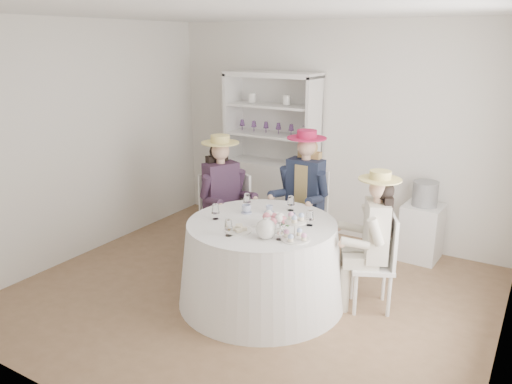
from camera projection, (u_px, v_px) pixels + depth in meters
The scene contains 22 objects.
ground at pixel (251, 293), 5.05m from camera, with size 4.50×4.50×0.00m, color brown.
ceiling at pixel (250, 11), 4.26m from camera, with size 4.50×4.50×0.00m, color white.
wall_back at pixel (333, 132), 6.30m from camera, with size 4.50×4.50×0.00m, color silver.
wall_front at pixel (78, 231), 3.02m from camera, with size 4.50×4.50×0.00m, color silver.
wall_left at pixel (85, 140), 5.77m from camera, with size 4.50×4.50×0.00m, color silver.
tea_table at pixel (262, 262), 4.82m from camera, with size 1.62×1.62×0.81m.
hutch at pixel (272, 175), 6.65m from camera, with size 1.36×0.81×2.08m.
side_table at pixel (421, 232), 5.77m from camera, with size 0.42×0.42×0.65m, color silver.
hatbox at pixel (425, 194), 5.64m from camera, with size 0.28×0.28×0.28m, color black.
guest_left at pixel (222, 192), 5.59m from camera, with size 0.62×0.56×1.47m.
guest_mid at pixel (304, 189), 5.56m from camera, with size 0.55×0.58×1.53m.
guest_right at pixel (373, 233), 4.58m from camera, with size 0.57×0.52×1.35m.
spare_chair at pixel (249, 208), 5.97m from camera, with size 0.54×0.54×0.99m.
teacup_a at pixel (246, 209), 4.94m from camera, with size 0.10×0.10×0.08m, color white.
teacup_b at pixel (269, 210), 4.94m from camera, with size 0.07×0.07×0.07m, color white.
teacup_c at pixel (292, 217), 4.74m from camera, with size 0.08×0.08×0.06m, color white.
flower_bowl at pixel (277, 225), 4.55m from camera, with size 0.22×0.22×0.06m, color white.
flower_arrangement at pixel (275, 218), 4.52m from camera, with size 0.20×0.19×0.07m.
table_teapot at pixel (266, 229), 4.31m from camera, with size 0.25×0.18×0.19m.
sandwich_plate at pixel (239, 230), 4.47m from camera, with size 0.24×0.24×0.05m.
cupcake_stand at pixel (295, 231), 4.26m from camera, with size 0.25×0.25×0.23m.
stemware_set at pixel (262, 215), 4.68m from camera, with size 0.93×0.97×0.15m.
Camera 1 is at (2.38, -3.86, 2.46)m, focal length 35.00 mm.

